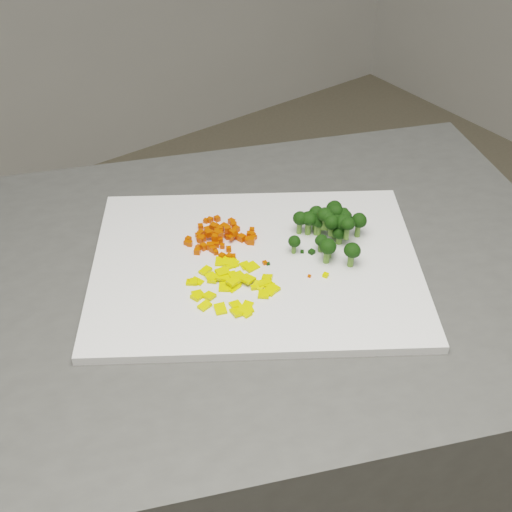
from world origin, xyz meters
TOP-DOWN VIEW (x-y plane):
  - counter_block at (-0.10, 0.16)m, footprint 1.11×0.96m
  - cutting_board at (-0.08, 0.15)m, footprint 0.55×0.52m
  - carrot_pile at (-0.09, 0.22)m, footprint 0.10×0.10m
  - pepper_pile at (-0.13, 0.12)m, footprint 0.11×0.11m
  - broccoli_pile at (0.02, 0.12)m, footprint 0.12×0.12m
  - carrot_cube_0 at (-0.09, 0.21)m, footprint 0.01×0.01m
  - carrot_cube_1 at (-0.11, 0.23)m, footprint 0.01×0.01m
  - carrot_cube_2 at (-0.13, 0.21)m, footprint 0.01×0.01m
  - carrot_cube_3 at (-0.10, 0.20)m, footprint 0.01×0.01m
  - carrot_cube_4 at (-0.08, 0.20)m, footprint 0.01×0.01m
  - carrot_cube_5 at (-0.11, 0.18)m, footprint 0.01×0.01m
  - carrot_cube_6 at (-0.09, 0.22)m, footprint 0.01×0.01m
  - carrot_cube_7 at (-0.06, 0.22)m, footprint 0.01×0.01m
  - carrot_cube_8 at (-0.09, 0.21)m, footprint 0.01×0.01m
  - carrot_cube_9 at (-0.10, 0.21)m, footprint 0.01×0.01m
  - carrot_cube_10 at (-0.11, 0.21)m, footprint 0.01×0.01m
  - carrot_cube_11 at (-0.10, 0.22)m, footprint 0.01×0.01m
  - carrot_cube_12 at (-0.09, 0.22)m, footprint 0.01×0.01m
  - carrot_cube_13 at (-0.10, 0.22)m, footprint 0.01×0.01m
  - carrot_cube_14 at (-0.09, 0.21)m, footprint 0.01×0.01m
  - carrot_cube_15 at (-0.10, 0.21)m, footprint 0.01×0.01m
  - carrot_cube_16 at (-0.12, 0.23)m, footprint 0.01×0.01m
  - carrot_cube_17 at (-0.09, 0.22)m, footprint 0.01×0.01m
  - carrot_cube_18 at (-0.10, 0.21)m, footprint 0.01×0.01m
  - carrot_cube_19 at (-0.11, 0.23)m, footprint 0.01×0.01m
  - carrot_cube_20 at (-0.05, 0.19)m, footprint 0.01×0.01m
  - carrot_cube_21 at (-0.06, 0.19)m, footprint 0.01×0.01m
  - carrot_cube_22 at (-0.06, 0.23)m, footprint 0.01×0.01m
  - carrot_cube_23 at (-0.10, 0.22)m, footprint 0.01×0.01m
  - carrot_cube_24 at (-0.10, 0.25)m, footprint 0.01×0.01m
  - carrot_cube_25 at (-0.08, 0.26)m, footprint 0.01×0.01m
  - carrot_cube_26 at (-0.08, 0.21)m, footprint 0.01×0.01m
  - carrot_cube_27 at (-0.05, 0.20)m, footprint 0.01×0.01m
  - carrot_cube_28 at (-0.06, 0.24)m, footprint 0.01×0.01m
  - carrot_cube_29 at (-0.09, 0.22)m, footprint 0.01×0.01m
  - carrot_cube_30 at (-0.08, 0.21)m, footprint 0.01×0.01m
  - carrot_cube_31 at (-0.10, 0.21)m, footprint 0.01×0.01m
  - carrot_cube_32 at (-0.05, 0.19)m, footprint 0.01×0.01m
  - carrot_cube_33 at (-0.10, 0.17)m, footprint 0.01×0.01m
  - carrot_cube_34 at (-0.10, 0.17)m, footprint 0.01×0.01m
  - carrot_cube_35 at (-0.08, 0.26)m, footprint 0.01×0.01m
  - carrot_cube_36 at (-0.07, 0.23)m, footprint 0.01×0.01m
  - carrot_cube_37 at (-0.06, 0.18)m, footprint 0.01×0.01m
  - carrot_cube_38 at (-0.11, 0.19)m, footprint 0.01×0.01m
  - carrot_cube_39 at (-0.13, 0.23)m, footprint 0.01×0.01m
  - carrot_cube_40 at (-0.06, 0.23)m, footprint 0.01×0.01m
  - carrot_cube_41 at (-0.11, 0.23)m, footprint 0.01×0.01m
  - carrot_cube_42 at (-0.07, 0.20)m, footprint 0.01×0.01m
  - carrot_cube_43 at (-0.07, 0.20)m, footprint 0.01×0.01m
  - carrot_cube_44 at (-0.09, 0.23)m, footprint 0.01×0.01m
  - carrot_cube_45 at (-0.07, 0.23)m, footprint 0.01×0.01m
  - carrot_cube_46 at (-0.09, 0.23)m, footprint 0.01×0.01m
  - carrot_cube_47 at (-0.11, 0.20)m, footprint 0.01×0.01m
  - carrot_cube_48 at (-0.13, 0.22)m, footprint 0.01×0.01m
  - carrot_cube_49 at (-0.11, 0.24)m, footprint 0.01×0.01m
  - carrot_cube_50 at (-0.07, 0.21)m, footprint 0.01×0.01m
  - carrot_cube_51 at (-0.13, 0.23)m, footprint 0.01×0.01m
  - carrot_cube_52 at (-0.10, 0.19)m, footprint 0.01×0.01m
  - carrot_cube_53 at (-0.09, 0.22)m, footprint 0.01×0.01m
  - carrot_cube_54 at (-0.05, 0.20)m, footprint 0.01×0.01m
  - carrot_cube_55 at (-0.12, 0.21)m, footprint 0.01×0.01m
  - carrot_cube_56 at (-0.13, 0.24)m, footprint 0.01×0.01m
  - carrot_cube_57 at (-0.09, 0.22)m, footprint 0.01×0.01m
  - carrot_cube_58 at (-0.08, 0.20)m, footprint 0.01×0.01m
  - carrot_cube_59 at (-0.05, 0.19)m, footprint 0.01×0.01m
  - carrot_cube_60 at (-0.09, 0.24)m, footprint 0.01×0.01m
  - carrot_cube_61 at (-0.06, 0.19)m, footprint 0.01×0.01m
  - carrot_cube_62 at (-0.04, 0.20)m, footprint 0.01×0.01m
  - carrot_cube_63 at (-0.07, 0.22)m, footprint 0.01×0.01m
  - carrot_cube_64 at (-0.08, 0.22)m, footprint 0.01×0.01m
  - carrot_cube_65 at (-0.07, 0.26)m, footprint 0.01×0.01m
  - carrot_cube_66 at (-0.11, 0.24)m, footprint 0.01×0.01m
  - carrot_cube_67 at (-0.10, 0.21)m, footprint 0.01×0.01m
  - carrot_cube_68 at (-0.10, 0.24)m, footprint 0.01×0.01m
  - pepper_chunk_0 at (-0.15, 0.09)m, footprint 0.02×0.01m
  - pepper_chunk_1 at (-0.13, 0.15)m, footprint 0.02×0.02m
  - pepper_chunk_2 at (-0.12, 0.14)m, footprint 0.01×0.01m
  - pepper_chunk_3 at (-0.16, 0.08)m, footprint 0.01×0.02m
  - pepper_chunk_4 at (-0.12, 0.17)m, footprint 0.02×0.02m
  - pepper_chunk_5 at (-0.10, 0.15)m, footprint 0.01×0.02m
  - pepper_chunk_6 at (-0.11, 0.12)m, footprint 0.02×0.02m
  - pepper_chunk_7 at (-0.11, 0.17)m, footprint 0.02×0.02m
  - pepper_chunk_8 at (-0.09, 0.11)m, footprint 0.02×0.02m
  - pepper_chunk_9 at (-0.17, 0.09)m, footprint 0.02×0.02m
  - pepper_chunk_10 at (-0.12, 0.13)m, footprint 0.02×0.02m
  - pepper_chunk_11 at (-0.18, 0.13)m, footprint 0.02×0.02m
  - pepper_chunk_12 at (-0.15, 0.15)m, footprint 0.02×0.02m
  - pepper_chunk_13 at (-0.12, 0.13)m, footprint 0.02×0.02m
  - pepper_chunk_14 at (-0.11, 0.16)m, footprint 0.02×0.02m
  - pepper_chunk_15 at (-0.15, 0.15)m, footprint 0.01×0.02m
  - pepper_chunk_16 at (-0.10, 0.17)m, footprint 0.01×0.02m
  - pepper_chunk_17 at (-0.10, 0.10)m, footprint 0.02×0.02m
  - pepper_chunk_18 at (-0.11, 0.10)m, footprint 0.02×0.02m
  - pepper_chunk_19 at (-0.17, 0.16)m, footprint 0.02×0.02m
  - pepper_chunk_20 at (-0.14, 0.12)m, footprint 0.02×0.02m
  - pepper_chunk_21 at (-0.10, 0.09)m, footprint 0.01×0.02m
  - pepper_chunk_22 at (-0.15, 0.15)m, footprint 0.02×0.02m
  - pepper_chunk_23 at (-0.13, 0.12)m, footprint 0.02×0.02m
  - pepper_chunk_24 at (-0.10, 0.09)m, footprint 0.02×0.02m
  - pepper_chunk_25 at (-0.14, 0.14)m, footprint 0.02×0.02m
  - pepper_chunk_26 at (-0.15, 0.07)m, footprint 0.01×0.02m
  - pepper_chunk_27 at (-0.10, 0.10)m, footprint 0.02×0.01m
  - pepper_chunk_28 at (-0.09, 0.14)m, footprint 0.02×0.02m
  - pepper_chunk_29 at (-0.14, 0.08)m, footprint 0.02×0.02m
  - pepper_chunk_30 at (-0.14, 0.13)m, footprint 0.02×0.02m
  - pepper_chunk_31 at (-0.17, 0.12)m, footprint 0.02×0.02m
  - pepper_chunk_32 at (-0.13, 0.15)m, footprint 0.01×0.01m
  - pepper_chunk_33 at (-0.15, 0.17)m, footprint 0.02×0.01m
  - pepper_chunk_34 at (-0.18, 0.13)m, footprint 0.02×0.02m
  - pepper_chunk_35 at (-0.18, 0.11)m, footprint 0.02×0.01m
  - pepper_chunk_36 at (-0.11, 0.09)m, footprint 0.02×0.02m
  - pepper_chunk_37 at (-0.15, 0.08)m, footprint 0.02×0.02m
  - pepper_chunk_38 at (-0.17, 0.16)m, footprint 0.02×0.02m
  - pepper_chunk_39 at (-0.11, 0.16)m, footprint 0.02×0.02m
  - broccoli_floret_0 at (0.06, 0.13)m, footprint 0.02×0.02m
  - broccoli_floret_1 at (0.02, 0.07)m, footprint 0.03×0.03m
  - broccoli_floret_2 at (0.02, 0.16)m, footprint 0.03×0.03m
  - broccoli_floret_3 at (0.00, 0.11)m, footprint 0.02×0.02m
  - broccoli_floret_4 at (0.04, 0.11)m, footprint 0.03×0.03m
  - broccoli_floret_5 at (0.06, 0.16)m, footprint 0.03×0.03m
  - broccoli_floret_6 at (0.02, 0.15)m, footprint 0.02×0.02m
  - broccoli_floret_7 at (-0.00, 0.09)m, footprint 0.03×0.03m
  - broccoli_floret_8 at (0.01, 0.10)m, footprint 0.02×0.02m
  - broccoli_floret_9 at (0.03, 0.13)m, footprint 0.02×0.02m
  - broccoli_floret_10 at (0.04, 0.15)m, footprint 0.02×0.02m
  - broccoli_floret_11 at (0.03, 0.15)m, footprint 0.03×0.03m
  - broccoli_floret_12 at (0.05, 0.12)m, footprint 0.03×0.03m
  - broccoli_floret_13 at (0.04, 0.17)m, footprint 0.02×0.02m
  - broccoli_floret_14 at (0.03, 0.14)m, footprint 0.03×0.03m
  - broccoli_floret_15 at (-0.03, 0.13)m, footprint 0.02×0.02m
  - broccoli_floret_16 at (0.03, 0.16)m, footprint 0.03×0.03m
  - broccoli_floret_17 at (0.07, 0.11)m, footprint 0.03×0.03m
  - broccoli_floret_18 at (0.06, 0.15)m, footprint 0.03×0.03m
  - broccoli_floret_19 at (0.04, 0.13)m, footprint 0.03×0.03m
  - broccoli_floret_20 at (0.07, 0.14)m, footprint 0.02×0.02m
  - broccoli_floret_21 at (0.01, 0.16)m, footprint 0.03×0.03m
  - broccoli_floret_22 at (0.04, 0.11)m, footprint 0.03×0.03m
  - broccoli_floret_23 at (0.04, 0.10)m, footprint 0.03×0.03m
  - broccoli_floret_24 at (0.03, 0.12)m, footprint 0.03×0.03m
  - stray_bit_0 at (-0.12, 0.10)m, footprint 0.01×0.01m
  - stray_bit_1 at (-0.09, 0.10)m, footprint 0.01×0.01m
  - stray_bit_2 at (-0.07, 0.14)m, footprint 0.01×0.01m
  - stray_bit_3 at (-0.01, 0.12)m, footprint 0.01×0.01m
  - stray_bit_4 at (-0.17, 0.16)m, footprint 0.01×0.01m
  - stray_bit_5 at (-0.02, 0.07)m, footprint 0.01×0.01m
  - stray_bit_6 at (-0.13, 0.16)m, footprint 0.01×0.01m
  - stray_bit_7 at (-0.04, 0.08)m, footprint 0.01×0.01m
  - stray_bit_8 at (-0.07, 0.13)m, footprint 0.01×0.01m
  - stray_bit_9 at (-0.02, 0.13)m, footprint 0.01×0.01m

SIDE VIEW (x-z plane):
  - counter_block at x=-0.10m, z-range 0.00..0.90m
  - cutting_board at x=-0.08m, z-range 0.90..0.91m
  - stray_bit_7 at x=-0.04m, z-range 0.91..0.91m
  - pepper_chunk_13 at x=-0.12m, z-range 0.91..0.92m
  - stray_bit_8 at x=-0.07m, z-range 0.91..0.91m
  - pepper_chunk_20 at x=-0.14m, z-range 0.91..0.92m
  - pepper_chunk_34 at x=-0.18m, z-range 0.91..0.92m
  - pepper_chunk_36 at x=-0.11m, z-range 0.91..0.92m
  - pepper_chunk_38 at x=-0.17m, z-range 0.91..0.92m
  - stray_bit_1 at x=-0.09m, z-range 0.91..0.91m
  - pepper_chunk_7 at x=-0.11m, z-range 0.91..0.92m
  - pepper_chunk_14 at x=-0.11m, z-range 0.91..0.92m
  - pepper_chunk_28 at x=-0.09m, z-range 0.91..0.92m
  - stray_bit_9 at x=-0.02m, z-range 0.91..0.91m
  - pepper_chunk_29 at x=-0.14m, z-range 0.91..0.92m
  - pepper_chunk_0 at x=-0.15m, z-range 0.91..0.92m
  - pepper_chunk_5 at x=-0.10m, z-range 0.91..0.92m
  - pepper_chunk_8 at x=-0.09m, z-range 0.91..0.92m
  - pepper_chunk_16 at x=-0.10m, z-range 0.91..0.92m
  - pepper_chunk_30 at x=-0.14m, z-range 0.91..0.92m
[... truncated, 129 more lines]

